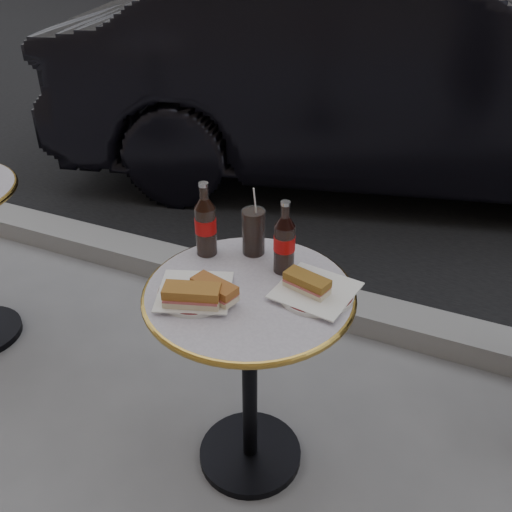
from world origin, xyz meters
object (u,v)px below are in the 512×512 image
at_px(plate_right, 316,292).
at_px(cola_bottle_right, 285,237).
at_px(cola_glass, 254,232).
at_px(plate_left, 195,294).
at_px(bistro_table, 250,382).
at_px(cola_bottle_left, 205,219).
at_px(parked_car, 393,75).

height_order(plate_right, cola_bottle_right, cola_bottle_right).
bearing_deg(cola_bottle_right, cola_glass, 155.68).
bearing_deg(cola_bottle_right, plate_right, -30.72).
distance_m(plate_left, cola_bottle_right, 0.31).
bearing_deg(bistro_table, cola_bottle_left, 148.01).
height_order(plate_left, cola_bottle_left, cola_bottle_left).
xyz_separation_m(plate_left, cola_glass, (0.06, 0.28, 0.07)).
height_order(plate_right, cola_bottle_left, cola_bottle_left).
height_order(cola_glass, parked_car, parked_car).
bearing_deg(cola_bottle_right, plate_left, -129.42).
bearing_deg(parked_car, cola_glass, 167.03).
bearing_deg(cola_glass, plate_right, -27.65).
height_order(bistro_table, cola_glass, cola_glass).
relative_size(plate_left, parked_car, 0.05).
height_order(plate_left, cola_glass, cola_glass).
bearing_deg(parked_car, cola_bottle_right, 169.93).
bearing_deg(plate_left, plate_right, 25.06).
height_order(bistro_table, parked_car, parked_car).
relative_size(bistro_table, cola_bottle_right, 3.12).
distance_m(plate_right, cola_glass, 0.30).
bearing_deg(cola_glass, bistro_table, -69.34).
distance_m(cola_bottle_right, parked_car, 2.45).
bearing_deg(bistro_table, cola_glass, 110.66).
bearing_deg(parked_car, cola_bottle_left, 163.84).
relative_size(plate_right, parked_car, 0.05).
distance_m(bistro_table, cola_bottle_left, 0.55).
height_order(bistro_table, cola_bottle_right, cola_bottle_right).
relative_size(cola_glass, parked_car, 0.04).
bearing_deg(parked_car, bistro_table, 168.49).
relative_size(plate_left, plate_right, 0.97).
distance_m(plate_left, cola_bottle_left, 0.26).
height_order(cola_bottle_left, cola_glass, cola_bottle_left).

